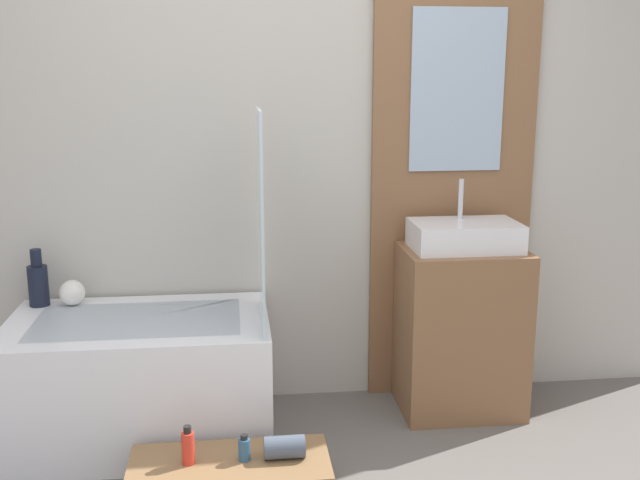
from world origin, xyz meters
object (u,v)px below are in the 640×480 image
(bottle_soap_primary, at_px, (188,447))
(bottle_soap_secondary, at_px, (244,449))
(bathtub, at_px, (141,379))
(vase_round_light, at_px, (72,293))
(sink, at_px, (465,235))
(vase_tall_dark, at_px, (38,283))

(bottle_soap_primary, xyz_separation_m, bottle_soap_secondary, (0.21, -0.00, -0.02))
(bathtub, height_order, vase_round_light, vase_round_light)
(sink, relative_size, bottle_soap_secondary, 4.72)
(bathtub, relative_size, vase_round_light, 9.67)
(vase_round_light, bearing_deg, bottle_soap_primary, -55.58)
(sink, bearing_deg, vase_tall_dark, 176.09)
(bathtub, bearing_deg, bottle_soap_primary, -67.50)
(bathtub, relative_size, vase_tall_dark, 4.27)
(vase_tall_dark, bearing_deg, bottle_soap_secondary, -41.99)
(vase_tall_dark, xyz_separation_m, bottle_soap_primary, (0.72, -0.85, -0.44))
(sink, relative_size, bottle_soap_primary, 3.24)
(bathtub, distance_m, sink, 1.65)
(vase_round_light, xyz_separation_m, bottle_soap_primary, (0.57, -0.83, -0.39))
(bottle_soap_secondary, bearing_deg, vase_round_light, 133.34)
(vase_round_light, bearing_deg, bottle_soap_secondary, -46.66)
(sink, distance_m, vase_round_light, 1.88)
(bathtub, xyz_separation_m, vase_tall_dark, (-0.48, 0.26, 0.39))
(bottle_soap_secondary, bearing_deg, sink, 33.38)
(sink, bearing_deg, bottle_soap_primary, -151.23)
(bathtub, bearing_deg, vase_tall_dark, 151.32)
(vase_tall_dark, distance_m, vase_round_light, 0.16)
(vase_tall_dark, xyz_separation_m, vase_round_light, (0.15, -0.01, -0.05))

